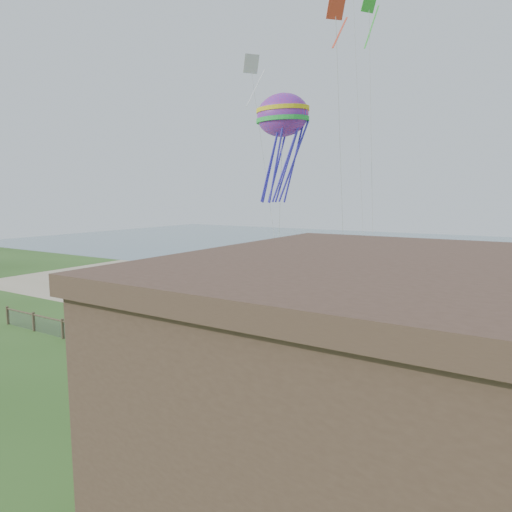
# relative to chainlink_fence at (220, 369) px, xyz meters

# --- Properties ---
(ground) EXTENTS (160.00, 160.00, 0.00)m
(ground) POSITION_rel_chainlink_fence_xyz_m (0.00, -6.00, -0.55)
(ground) COLOR #2E501B
(ground) RESTS_ON ground
(sand_beach) EXTENTS (72.00, 20.00, 0.02)m
(sand_beach) POSITION_rel_chainlink_fence_xyz_m (0.00, 16.00, -0.55)
(sand_beach) COLOR tan
(sand_beach) RESTS_ON ground
(ocean) EXTENTS (160.00, 68.00, 0.02)m
(ocean) POSITION_rel_chainlink_fence_xyz_m (0.00, 60.00, -0.55)
(ocean) COLOR slate
(ocean) RESTS_ON ground
(chainlink_fence) EXTENTS (36.20, 0.20, 1.25)m
(chainlink_fence) POSITION_rel_chainlink_fence_xyz_m (0.00, 0.00, 0.00)
(chainlink_fence) COLOR brown
(chainlink_fence) RESTS_ON ground
(picnic_table) EXTENTS (1.96, 1.67, 0.71)m
(picnic_table) POSITION_rel_chainlink_fence_xyz_m (3.32, -4.57, -0.19)
(picnic_table) COLOR brown
(picnic_table) RESTS_ON ground
(octopus_kite) EXTENTS (3.67, 2.76, 7.11)m
(octopus_kite) POSITION_rel_chainlink_fence_xyz_m (-1.27, 8.32, 11.22)
(octopus_kite) COLOR #EB2560
(kite_white) EXTENTS (2.30, 2.20, 3.10)m
(kite_white) POSITION_rel_chainlink_fence_xyz_m (-5.06, 10.75, 16.23)
(kite_white) COLOR silver
(kite_red) EXTENTS (1.85, 1.83, 2.28)m
(kite_red) POSITION_rel_chainlink_fence_xyz_m (3.21, 5.51, 16.80)
(kite_red) COLOR #F0482A
(kite_green) EXTENTS (2.04, 1.89, 2.66)m
(kite_green) POSITION_rel_chainlink_fence_xyz_m (2.78, 11.77, 19.04)
(kite_green) COLOR green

